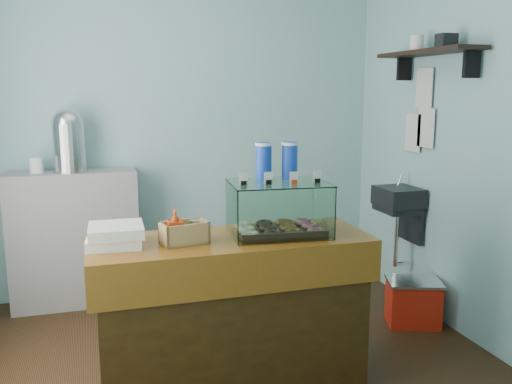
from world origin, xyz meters
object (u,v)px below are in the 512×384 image
object	(u,v)px
display_case	(278,204)
counter	(232,311)
coffee_urn	(69,139)
red_cooler	(413,302)

from	to	relation	value
display_case	counter	bearing A→B (deg)	-167.78
counter	display_case	size ratio (longest dim) A/B	2.68
display_case	coffee_urn	bearing A→B (deg)	133.10
display_case	red_cooler	size ratio (longest dim) A/B	1.29
coffee_urn	red_cooler	size ratio (longest dim) A/B	1.08
display_case	coffee_urn	size ratio (longest dim) A/B	1.20
counter	coffee_urn	bearing A→B (deg)	119.91
counter	display_case	bearing A→B (deg)	7.19
counter	red_cooler	world-z (taller)	counter
counter	display_case	xyz separation A→B (m)	(0.30, 0.04, 0.62)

